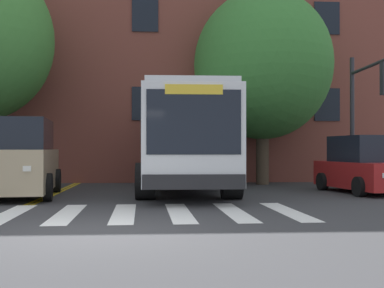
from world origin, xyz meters
The scene contains 10 objects.
ground_plane centered at (0.00, 0.00, 0.00)m, with size 120.00×120.00×0.00m, color #38383A.
crosswalk centered at (-0.26, 2.75, 0.00)m, with size 9.17×3.91×0.01m.
lane_line_yellow_inner centered at (-2.22, 16.75, 0.00)m, with size 0.12×36.00×0.01m, color gold.
lane_line_yellow_outer centered at (-2.06, 16.75, 0.00)m, with size 0.12×36.00×0.01m, color gold.
city_bus centered at (2.01, 9.46, 1.77)m, with size 3.04×11.59×3.21m.
car_tan_near_lane centered at (-3.01, 7.02, 1.09)m, with size 2.62×5.11×2.30m.
car_red_far_lane centered at (7.81, 7.70, 0.84)m, with size 2.40×4.26×1.84m.
traffic_light_near_corner centered at (8.19, 8.49, 3.11)m, with size 0.35×3.37×4.75m.
street_tree_curbside_large centered at (5.33, 12.00, 4.76)m, with size 6.02×6.71×7.74m.
building_facade centered at (-3.25, 17.63, 6.63)m, with size 29.11×8.83×13.24m.
Camera 1 is at (1.02, -9.07, 1.42)m, focal length 50.00 mm.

